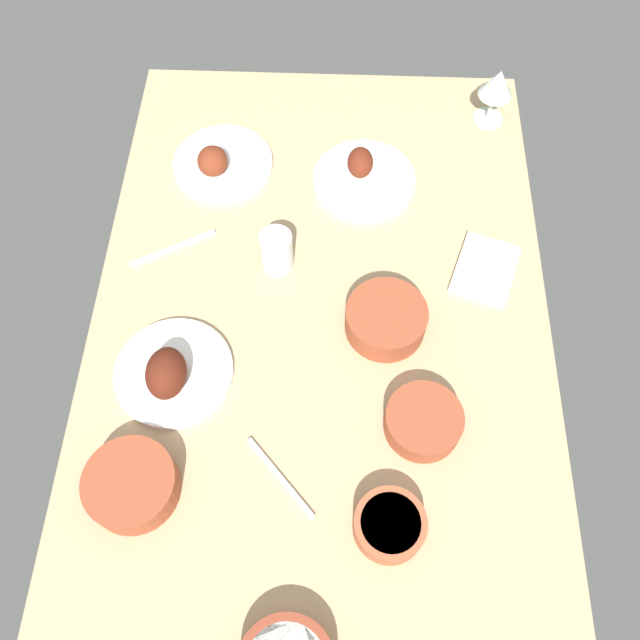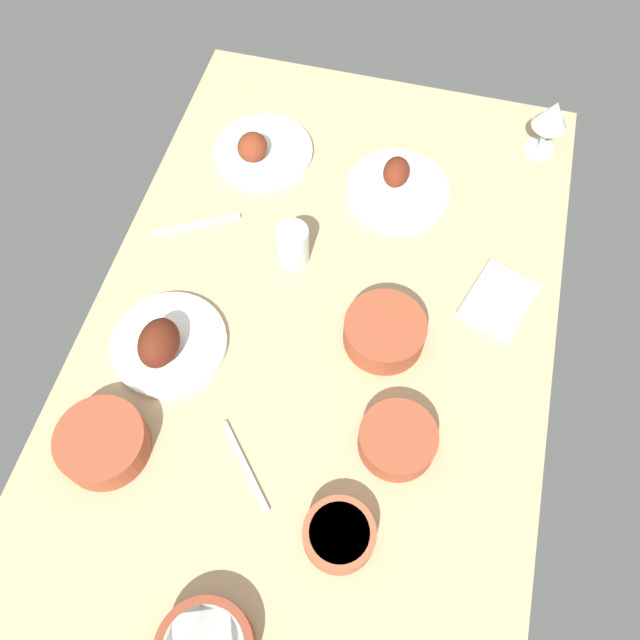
{
  "view_description": "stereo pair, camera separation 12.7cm",
  "coord_description": "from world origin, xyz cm",
  "views": [
    {
      "loc": [
        -60.14,
        -2.27,
        117.54
      ],
      "look_at": [
        0.0,
        0.0,
        6.0
      ],
      "focal_mm": 36.91,
      "sensor_mm": 36.0,
      "label": 1
    },
    {
      "loc": [
        -58.34,
        -14.8,
        117.54
      ],
      "look_at": [
        0.0,
        0.0,
        6.0
      ],
      "focal_mm": 36.91,
      "sensor_mm": 36.0,
      "label": 2
    }
  ],
  "objects": [
    {
      "name": "water_tumbler",
      "position": [
        13.93,
        9.2,
        8.63
      ],
      "size": [
        6.55,
        6.55,
        9.25
      ],
      "primitive_type": "cylinder",
      "color": "silver",
      "rests_on": "dining_table"
    },
    {
      "name": "folded_napkin",
      "position": [
        13.84,
        -33.22,
        4.6
      ],
      "size": [
        18.02,
        15.71,
        1.2
      ],
      "primitive_type": "cube",
      "rotation": [
        0.0,
        0.0,
        -0.33
      ],
      "color": "white",
      "rests_on": "dining_table"
    },
    {
      "name": "bowl_pasta",
      "position": [
        -38.16,
        -12.9,
        6.59
      ],
      "size": [
        12.06,
        12.06,
        4.72
      ],
      "color": "#A35133",
      "rests_on": "dining_table"
    },
    {
      "name": "bowl_sauce",
      "position": [
        -33.35,
        30.46,
        7.3
      ],
      "size": [
        15.63,
        15.63,
        6.1
      ],
      "color": "brown",
      "rests_on": "dining_table"
    },
    {
      "name": "fork_loose",
      "position": [
        16.66,
        31.25,
        4.4
      ],
      "size": [
        9.81,
        16.95,
        0.8
      ],
      "primitive_type": "cube",
      "rotation": [
        0.0,
        0.0,
        5.21
      ],
      "color": "silver",
      "rests_on": "dining_table"
    },
    {
      "name": "plate_near_viewer",
      "position": [
        -12.43,
        26.99,
        6.73
      ],
      "size": [
        22.23,
        22.23,
        9.42
      ],
      "color": "white",
      "rests_on": "dining_table"
    },
    {
      "name": "wine_glass",
      "position": [
        56.27,
        -37.29,
        13.93
      ],
      "size": [
        7.6,
        7.6,
        14.0
      ],
      "color": "silver",
      "rests_on": "dining_table"
    },
    {
      "name": "spoon_loose",
      "position": [
        -30.44,
        5.77,
        4.4
      ],
      "size": [
        13.85,
        12.71,
        0.8
      ],
      "primitive_type": "cube",
      "rotation": [
        0.0,
        0.0,
        3.88
      ],
      "color": "silver",
      "rests_on": "dining_table"
    },
    {
      "name": "bowl_onions",
      "position": [
        -20.07,
        -19.09,
        6.79
      ],
      "size": [
        13.83,
        13.83,
        5.1
      ],
      "color": "brown",
      "rests_on": "dining_table"
    },
    {
      "name": "plate_center_main",
      "position": [
        36.45,
        -8.13,
        5.59
      ],
      "size": [
        22.57,
        22.57,
        7.18
      ],
      "color": "white",
      "rests_on": "dining_table"
    },
    {
      "name": "dining_table",
      "position": [
        0.0,
        0.0,
        2.0
      ],
      "size": [
        140.0,
        90.0,
        4.0
      ],
      "primitive_type": "cube",
      "color": "tan",
      "rests_on": "ground"
    },
    {
      "name": "plate_far_side",
      "position": [
        38.89,
        23.64,
        5.76
      ],
      "size": [
        22.22,
        22.22,
        7.44
      ],
      "color": "white",
      "rests_on": "dining_table"
    },
    {
      "name": "bowl_soup",
      "position": [
        -0.37,
        -12.62,
        7.26
      ],
      "size": [
        15.62,
        15.62,
        6.01
      ],
      "color": "brown",
      "rests_on": "dining_table"
    }
  ]
}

